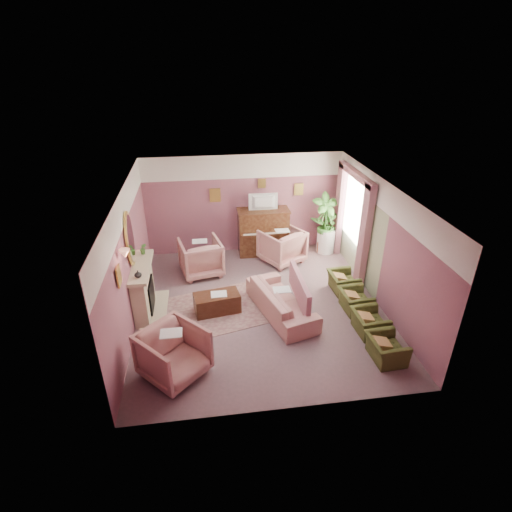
{
  "coord_description": "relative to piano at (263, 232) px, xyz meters",
  "views": [
    {
      "loc": [
        -1.16,
        -7.58,
        5.29
      ],
      "look_at": [
        -0.03,
        0.4,
        1.1
      ],
      "focal_mm": 28.0,
      "sensor_mm": 36.0,
      "label": 1
    }
  ],
  "objects": [
    {
      "name": "floral_armchair_left",
      "position": [
        -1.79,
        -0.96,
        -0.12
      ],
      "size": [
        1.01,
        1.01,
        1.05
      ],
      "primitive_type": "imported",
      "color": "tan",
      "rests_on": "floor"
    },
    {
      "name": "floral_armchair_front",
      "position": [
        -2.34,
        -4.62,
        -0.12
      ],
      "size": [
        1.01,
        1.01,
        1.05
      ],
      "primitive_type": "imported",
      "color": "tan",
      "rests_on": "floor"
    },
    {
      "name": "pelmet",
      "position": [
        2.12,
        -1.13,
        1.91
      ],
      "size": [
        0.16,
        2.2,
        0.16
      ],
      "primitive_type": "cube",
      "color": "#9E616F",
      "rests_on": "wall_right"
    },
    {
      "name": "picture_rail_band",
      "position": [
        -0.5,
        0.31,
        1.82
      ],
      "size": [
        5.5,
        0.01,
        0.65
      ],
      "primitive_type": "cube",
      "color": "white",
      "rests_on": "wall_back"
    },
    {
      "name": "olive_chair_c",
      "position": [
        1.61,
        -3.13,
        -0.33
      ],
      "size": [
        0.52,
        0.74,
        0.64
      ],
      "primitive_type": "imported",
      "color": "#3E461C",
      "rests_on": "floor"
    },
    {
      "name": "curtain_right",
      "position": [
        2.12,
        -0.21,
        0.65
      ],
      "size": [
        0.16,
        0.34,
        2.6
      ],
      "primitive_type": "cube",
      "color": "#9E616F",
      "rests_on": "floor"
    },
    {
      "name": "print_left_wall",
      "position": [
        -3.21,
        -3.88,
        1.07
      ],
      "size": [
        0.03,
        0.28,
        0.36
      ],
      "primitive_type": "cube",
      "color": "gold",
      "rests_on": "wall_left"
    },
    {
      "name": "area_rug",
      "position": [
        -1.43,
        -2.69,
        -0.64
      ],
      "size": [
        2.86,
        2.34,
        0.01
      ],
      "primitive_type": "cube",
      "rotation": [
        0.0,
        0.0,
        0.24
      ],
      "color": "#88615E",
      "rests_on": "floor"
    },
    {
      "name": "mantel_shelf",
      "position": [
        -3.06,
        -2.48,
        0.47
      ],
      "size": [
        0.4,
        1.55,
        0.07
      ],
      "primitive_type": "cube",
      "color": "#C3B692",
      "rests_on": "fireplace_surround"
    },
    {
      "name": "sconce_shade",
      "position": [
        -3.12,
        -3.53,
        1.33
      ],
      "size": [
        0.2,
        0.2,
        0.16
      ],
      "primitive_type": "cone",
      "color": "tan",
      "rests_on": "wall_left"
    },
    {
      "name": "ceiling",
      "position": [
        -0.5,
        -2.68,
        2.15
      ],
      "size": [
        5.5,
        6.0,
        0.01
      ],
      "primitive_type": "cube",
      "color": "silver",
      "rests_on": "wall_back"
    },
    {
      "name": "fireplace_surround",
      "position": [
        -3.09,
        -2.48,
        -0.1
      ],
      "size": [
        0.3,
        1.4,
        1.1
      ],
      "primitive_type": "cube",
      "color": "#C3B692",
      "rests_on": "floor"
    },
    {
      "name": "side_table",
      "position": [
        1.82,
        -0.17,
        -0.3
      ],
      "size": [
        0.52,
        0.52,
        0.7
      ],
      "primitive_type": "cylinder",
      "color": "white",
      "rests_on": "floor"
    },
    {
      "name": "coffee_table",
      "position": [
        -1.48,
        -2.75,
        -0.43
      ],
      "size": [
        1.07,
        0.65,
        0.45
      ],
      "primitive_type": "cube",
      "rotation": [
        0.0,
        0.0,
        0.16
      ],
      "color": "#3B1D11",
      "rests_on": "floor"
    },
    {
      "name": "print_back_mid",
      "position": [
        0.0,
        0.28,
        1.35
      ],
      "size": [
        0.22,
        0.03,
        0.26
      ],
      "primitive_type": "cube",
      "color": "gold",
      "rests_on": "wall_back"
    },
    {
      "name": "curtain_left",
      "position": [
        2.12,
        -2.05,
        0.65
      ],
      "size": [
        0.16,
        0.34,
        2.6
      ],
      "primitive_type": "cube",
      "color": "#9E616F",
      "rests_on": "floor"
    },
    {
      "name": "piano",
      "position": [
        0.0,
        0.0,
        0.0
      ],
      "size": [
        1.4,
        0.6,
        1.3
      ],
      "primitive_type": "cube",
      "color": "#472715",
      "rests_on": "floor"
    },
    {
      "name": "mantel_plant",
      "position": [
        -3.05,
        -1.93,
        0.64
      ],
      "size": [
        0.16,
        0.16,
        0.28
      ],
      "primitive_type": "imported",
      "color": "#3A762B",
      "rests_on": "mantel_shelf"
    },
    {
      "name": "wall_back",
      "position": [
        -0.5,
        0.32,
        0.75
      ],
      "size": [
        5.5,
        0.02,
        2.8
      ],
      "primitive_type": "cube",
      "color": "#6F465F",
      "rests_on": "floor"
    },
    {
      "name": "window_blind",
      "position": [
        2.2,
        -1.13,
        1.05
      ],
      "size": [
        0.03,
        1.4,
        1.8
      ],
      "primitive_type": "cube",
      "color": "beige",
      "rests_on": "wall_right"
    },
    {
      "name": "wall_left",
      "position": [
        -3.25,
        -2.68,
        0.75
      ],
      "size": [
        0.02,
        6.0,
        2.8
      ],
      "primitive_type": "cube",
      "color": "#6F465F",
      "rests_on": "floor"
    },
    {
      "name": "piano_top",
      "position": [
        0.0,
        0.0,
        0.66
      ],
      "size": [
        1.45,
        0.65,
        0.04
      ],
      "primitive_type": "cube",
      "color": "#472715",
      "rests_on": "piano"
    },
    {
      "name": "sofa_throw",
      "position": [
        0.34,
        -3.01,
        -0.05
      ],
      "size": [
        0.11,
        1.61,
        0.59
      ],
      "primitive_type": "cube",
      "color": "#9E616F",
      "rests_on": "sofa"
    },
    {
      "name": "palm_plant",
      "position": [
        1.73,
        -0.19,
        0.41
      ],
      "size": [
        0.76,
        0.76,
        1.44
      ],
      "primitive_type": "imported",
      "color": "#3A762B",
      "rests_on": "palm_pot"
    },
    {
      "name": "sofa",
      "position": [
        -0.06,
        -3.01,
        -0.22
      ],
      "size": [
        0.71,
        2.12,
        0.86
      ],
      "primitive_type": "imported",
      "color": "tan",
      "rests_on": "floor"
    },
    {
      "name": "fireplace_inset",
      "position": [
        -2.99,
        -2.48,
        -0.25
      ],
      "size": [
        0.18,
        0.72,
        0.68
      ],
      "primitive_type": "cube",
      "color": "black",
      "rests_on": "floor"
    },
    {
      "name": "wall_front",
      "position": [
        -0.5,
        -5.68,
        0.75
      ],
      "size": [
        5.5,
        0.02,
        2.8
      ],
      "primitive_type": "cube",
      "color": "#6F465F",
      "rests_on": "floor"
    },
    {
      "name": "side_plant_big",
      "position": [
        1.82,
        -0.17,
        0.22
      ],
      "size": [
        0.3,
        0.3,
        0.34
      ],
      "primitive_type": "imported",
      "color": "#3A762B",
      "rests_on": "side_table"
    },
    {
      "name": "television",
      "position": [
        0.0,
        -0.05,
        0.95
      ],
      "size": [
        0.8,
        0.12,
        0.48
      ],
      "primitive_type": "imported",
      "color": "black",
      "rests_on": "piano"
    },
    {
      "name": "palm_pot",
      "position": [
        1.73,
        -0.19,
        -0.48
      ],
      "size": [
        0.34,
        0.34,
        0.34
      ],
      "primitive_type": "cylinder",
      "color": "brown",
      "rests_on": "floor"
    },
    {
      "name": "wall_right",
      "position": [
        2.25,
        -2.68,
        0.75
      ],
      "size": [
        0.02,
        6.0,
        2.8
      ],
      "primitive_type": "cube",
      "color": "#6F465F",
      "rests_on": "floor"
    },
    {
      "name": "mirror_frame",
      "position": [
        -3.2,
        -2.48,
        1.15
      ],
      "size": [
        0.04,
        0.72,
        1.2
      ],
      "primitive_type": "ellipsoid",
      "color": "gold",
      "rests_on": "wall_left"
    },
    {
      "name": "side_plant_small",
      "position": [
        1.94,
        -0.27,
        0.19
      ],
      "size": [
        0.16,
        0.16,
        0.28
      ],
      "primitive_type": "imported",
      "color": "#3A762B",
      "rests_on": "side_table"
    },
    {
      "name": "mirror_glass",
      "position": [
        -3.17,
        -2.48,
        1.15
      ],
      "size": [
        0.01,
        0.6,
        1.06
      ],
      "primitive_type": "ellipsoid",
      "color": "white",
      "rests_on": "wall_left"
    },
    {
      "name": "piano_keys",
      "position": [
        0.0,
        -0.35,
        0.11
      ],
      "size": [
        1.2,
        0.08,
        0.02
      ],
      "primitive_type": "cube",
      "color": "silver",
      "rests_on": "piano"
    },
    {
      "name": "floral_armchair_right",
      "position": [
        0.43,
        -0.6,
        -0.12
      ],
      "size": [
        1.01,
        1.01,
        1.05
      ],
      "primitive_type": "imported",
      "color": "tan",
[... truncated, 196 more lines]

